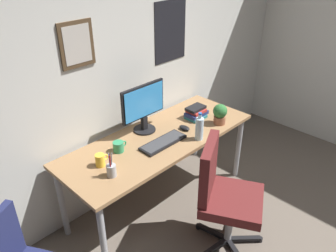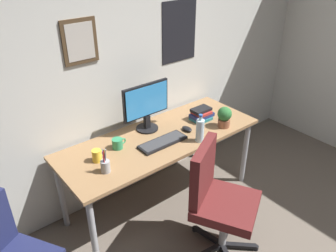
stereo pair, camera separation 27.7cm
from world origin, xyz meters
name	(u,v)px [view 1 (the left image)]	position (x,y,z in m)	size (l,w,h in m)	color
wall_back	(136,59)	(0.00, 2.15, 1.30)	(4.40, 0.10, 2.60)	silver
desk	(160,144)	(-0.13, 1.73, 0.66)	(1.82, 0.69, 0.73)	#936D47
office_chair	(223,192)	(-0.13, 1.03, 0.53)	(0.62, 0.62, 0.95)	#591E1E
monitor	(143,106)	(-0.14, 1.91, 0.97)	(0.46, 0.20, 0.43)	black
keyboard	(163,142)	(-0.19, 1.63, 0.74)	(0.43, 0.15, 0.03)	black
computer_mouse	(184,128)	(0.11, 1.66, 0.75)	(0.06, 0.11, 0.04)	black
water_bottle	(199,128)	(0.08, 1.46, 0.83)	(0.07, 0.07, 0.25)	silver
coffee_mug_near	(119,147)	(-0.52, 1.81, 0.77)	(0.13, 0.09, 0.09)	#2D8C59
coffee_mug_far	(100,160)	(-0.74, 1.75, 0.78)	(0.11, 0.07, 0.10)	yellow
potted_plant	(220,113)	(0.43, 1.51, 0.83)	(0.13, 0.13, 0.19)	brown
pen_cup	(111,170)	(-0.76, 1.59, 0.78)	(0.07, 0.07, 0.20)	#9EA0A5
book_stack_left	(196,113)	(0.37, 1.74, 0.78)	(0.21, 0.15, 0.11)	#26727A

